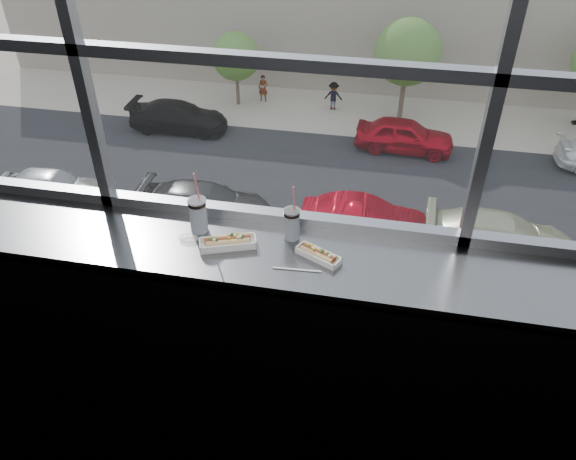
% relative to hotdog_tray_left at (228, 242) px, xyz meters
% --- Properties ---
extents(wall_back_lower, '(6.00, 0.00, 6.00)m').
position_rel_hotdog_tray_left_xyz_m(wall_back_lower, '(0.21, 0.28, -0.58)').
color(wall_back_lower, black).
rests_on(wall_back_lower, ground).
extents(counter, '(6.00, 0.55, 0.06)m').
position_rel_hotdog_tray_left_xyz_m(counter, '(0.21, 0.00, -0.06)').
color(counter, slate).
rests_on(counter, ground).
extents(counter_fascia, '(6.00, 0.04, 1.04)m').
position_rel_hotdog_tray_left_xyz_m(counter_fascia, '(0.21, -0.25, -0.58)').
color(counter_fascia, slate).
rests_on(counter_fascia, ground).
extents(hotdog_tray_left, '(0.31, 0.19, 0.07)m').
position_rel_hotdog_tray_left_xyz_m(hotdog_tray_left, '(0.00, 0.00, 0.00)').
color(hotdog_tray_left, white).
rests_on(hotdog_tray_left, counter).
extents(hotdog_tray_right, '(0.25, 0.18, 0.06)m').
position_rel_hotdog_tray_left_xyz_m(hotdog_tray_right, '(0.48, -0.00, -0.01)').
color(hotdog_tray_right, white).
rests_on(hotdog_tray_right, counter).
extents(soda_cup_left, '(0.10, 0.10, 0.37)m').
position_rel_hotdog_tray_left_xyz_m(soda_cup_left, '(-0.19, 0.11, 0.08)').
color(soda_cup_left, white).
rests_on(soda_cup_left, counter).
extents(soda_cup_right, '(0.09, 0.09, 0.33)m').
position_rel_hotdog_tray_left_xyz_m(soda_cup_right, '(0.31, 0.14, 0.07)').
color(soda_cup_right, white).
rests_on(soda_cup_right, counter).
extents(loose_straw, '(0.24, 0.02, 0.01)m').
position_rel_hotdog_tray_left_xyz_m(loose_straw, '(0.39, -0.12, -0.02)').
color(loose_straw, white).
rests_on(loose_straw, counter).
extents(wrapper, '(0.10, 0.07, 0.03)m').
position_rel_hotdog_tray_left_xyz_m(wrapper, '(-0.22, 0.01, -0.02)').
color(wrapper, silver).
rests_on(wrapper, counter).
extents(plaza_ground, '(120.00, 120.00, 0.00)m').
position_rel_hotdog_tray_left_xyz_m(plaza_ground, '(0.21, 43.78, -12.13)').
color(plaza_ground, '#A59885').
rests_on(plaza_ground, ground).
extents(plaza_near, '(50.00, 14.00, 0.04)m').
position_rel_hotdog_tray_left_xyz_m(plaza_near, '(0.21, 7.28, -12.11)').
color(plaza_near, '#A59885').
rests_on(plaza_near, plaza_ground).
extents(street_asphalt, '(80.00, 10.00, 0.06)m').
position_rel_hotdog_tray_left_xyz_m(street_asphalt, '(0.21, 20.28, -12.10)').
color(street_asphalt, black).
rests_on(street_asphalt, plaza_ground).
extents(far_sidewalk, '(80.00, 6.00, 0.04)m').
position_rel_hotdog_tray_left_xyz_m(far_sidewalk, '(0.21, 28.28, -12.11)').
color(far_sidewalk, '#A59885').
rests_on(far_sidewalk, plaza_ground).
extents(far_building, '(50.00, 14.00, 8.00)m').
position_rel_hotdog_tray_left_xyz_m(far_building, '(0.21, 38.28, -8.13)').
color(far_building, gray).
rests_on(far_building, plaza_ground).
extents(car_near_c, '(3.02, 6.84, 2.25)m').
position_rel_hotdog_tray_left_xyz_m(car_near_c, '(0.17, 16.28, -10.94)').
color(car_near_c, '#AC0112').
rests_on(car_near_c, street_asphalt).
extents(car_near_b, '(2.87, 6.56, 2.17)m').
position_rel_hotdog_tray_left_xyz_m(car_near_b, '(-6.44, 16.28, -10.99)').
color(car_near_b, '#2E2E2E').
rests_on(car_near_b, street_asphalt).
extents(car_near_d, '(3.14, 6.93, 2.27)m').
position_rel_hotdog_tray_left_xyz_m(car_near_d, '(5.44, 16.28, -10.94)').
color(car_near_d, '#BABC96').
rests_on(car_near_d, street_asphalt).
extents(car_near_a, '(3.36, 6.67, 2.14)m').
position_rel_hotdog_tray_left_xyz_m(car_near_a, '(-13.52, 16.28, -11.00)').
color(car_near_a, '#9B9C9E').
rests_on(car_near_a, street_asphalt).
extents(car_far_b, '(3.15, 6.88, 2.25)m').
position_rel_hotdog_tray_left_xyz_m(car_far_b, '(1.53, 24.28, -10.95)').
color(car_far_b, '#B5000F').
rests_on(car_far_b, street_asphalt).
extents(car_far_a, '(2.71, 6.25, 2.07)m').
position_rel_hotdog_tray_left_xyz_m(car_far_a, '(-10.59, 24.28, -11.04)').
color(car_far_a, black).
rests_on(car_far_a, street_asphalt).
extents(pedestrian_a, '(0.84, 0.63, 1.90)m').
position_rel_hotdog_tray_left_xyz_m(pedestrian_a, '(-6.99, 29.03, -11.14)').
color(pedestrian_a, '#66605B').
rests_on(pedestrian_a, far_sidewalk).
extents(pedestrian_b, '(0.88, 0.66, 1.98)m').
position_rel_hotdog_tray_left_xyz_m(pedestrian_b, '(-2.69, 28.66, -11.10)').
color(pedestrian_b, '#66605B').
rests_on(pedestrian_b, far_sidewalk).
extents(tree_left, '(2.76, 2.76, 4.32)m').
position_rel_hotdog_tray_left_xyz_m(tree_left, '(-8.36, 28.28, -9.20)').
color(tree_left, '#47382B').
rests_on(tree_left, far_sidewalk).
extents(tree_center, '(3.60, 3.60, 5.62)m').
position_rel_hotdog_tray_left_xyz_m(tree_center, '(1.22, 28.28, -8.32)').
color(tree_center, '#47382B').
rests_on(tree_center, far_sidewalk).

